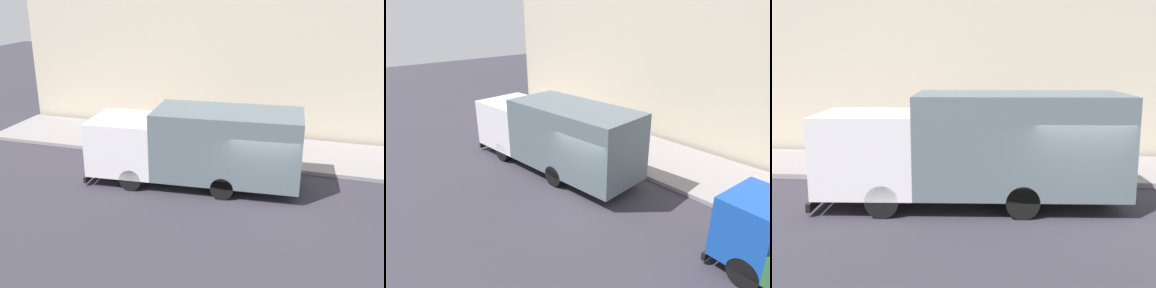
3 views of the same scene
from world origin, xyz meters
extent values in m
plane|color=#33313B|center=(0.00, 0.00, 0.00)|extent=(80.00, 80.00, 0.00)
cube|color=gray|center=(5.15, 0.00, 0.08)|extent=(4.29, 30.00, 0.17)
cube|color=#C3B59D|center=(7.79, 0.00, 5.03)|extent=(0.50, 30.00, 10.07)
cube|color=silver|center=(0.56, 5.85, 1.55)|extent=(2.79, 2.89, 2.20)
cube|color=black|center=(0.46, 7.17, 1.81)|extent=(2.18, 0.22, 1.23)
cube|color=slate|center=(0.87, 1.64, 1.82)|extent=(3.02, 5.92, 2.74)
cube|color=black|center=(0.46, 7.25, 0.25)|extent=(2.50, 0.30, 0.24)
cylinder|color=black|center=(-0.54, 5.22, 0.45)|extent=(0.37, 0.91, 0.89)
cylinder|color=black|center=(1.75, 5.39, 0.45)|extent=(0.37, 0.91, 0.89)
cylinder|color=black|center=(-0.27, 1.55, 0.45)|extent=(0.37, 0.91, 0.89)
cylinder|color=black|center=(2.02, 1.72, 0.45)|extent=(0.37, 0.91, 0.89)
cube|color=#1646A2|center=(0.81, -5.92, 1.36)|extent=(2.04, 1.67, 1.82)
cube|color=black|center=(0.86, -5.17, 1.57)|extent=(1.62, 0.17, 1.02)
cube|color=black|center=(0.87, -5.09, 0.25)|extent=(1.86, 0.25, 0.24)
cylinder|color=black|center=(-0.03, -6.17, 0.45)|extent=(0.36, 0.91, 0.89)
cylinder|color=#4F4D44|center=(5.98, 2.96, 0.56)|extent=(0.40, 0.40, 0.79)
cylinder|color=#1C2A34|center=(5.98, 2.96, 1.28)|extent=(0.53, 0.53, 0.64)
sphere|color=#8F6043|center=(5.98, 2.96, 1.71)|extent=(0.24, 0.24, 0.24)
cone|color=orange|center=(3.44, 5.50, 0.53)|extent=(0.51, 0.51, 0.72)
camera|label=1|loc=(-15.38, -1.79, 7.82)|focal=41.65mm
camera|label=2|loc=(-8.00, -8.53, 6.87)|focal=31.98mm
camera|label=3|loc=(-12.06, 1.90, 4.16)|focal=43.77mm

